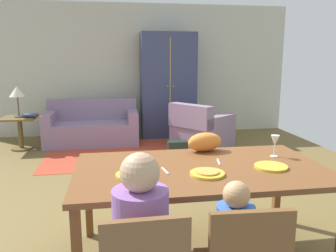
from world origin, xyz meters
TOP-DOWN VIEW (x-y plane):
  - ground_plane at (0.00, 0.44)m, footprint 6.43×6.08m
  - back_wall at (0.00, 3.53)m, footprint 6.43×0.10m
  - dining_table at (0.11, -1.29)m, footprint 1.91×1.08m
  - plate_near_man at (-0.42, -1.41)m, footprint 0.25×0.25m
  - pizza_near_man at (-0.42, -1.41)m, footprint 0.17×0.17m
  - plate_near_child at (0.11, -1.47)m, footprint 0.25×0.25m
  - pizza_near_child at (0.11, -1.47)m, footprint 0.17×0.17m
  - plate_near_woman at (0.63, -1.39)m, footprint 0.25×0.25m
  - wine_glass at (0.80, -1.11)m, footprint 0.07×0.07m
  - fork at (-0.18, -1.34)m, footprint 0.04×0.15m
  - knife at (0.28, -1.19)m, footprint 0.05×0.17m
  - cat at (0.26, -0.85)m, footprint 0.34×0.21m
  - area_rug at (-0.38, 1.86)m, footprint 2.60×1.80m
  - couch at (-0.96, 2.71)m, footprint 1.70×0.86m
  - armchair at (0.97, 2.02)m, footprint 1.20×1.20m
  - armoire at (0.56, 3.14)m, footprint 1.10×0.59m
  - side_table at (-2.19, 2.46)m, footprint 0.56×0.56m
  - table_lamp at (-2.19, 2.46)m, footprint 0.26×0.26m
  - book_lower at (-1.99, 2.50)m, footprint 0.22×0.16m
  - book_upper at (-2.00, 2.42)m, footprint 0.22×0.16m
  - handbag at (0.47, 1.56)m, footprint 0.32×0.16m

SIDE VIEW (x-z plane):
  - ground_plane at x=0.00m, z-range -0.02..0.00m
  - area_rug at x=-0.38m, z-range 0.00..0.01m
  - handbag at x=0.47m, z-range 0.00..0.26m
  - couch at x=-0.96m, z-range -0.11..0.71m
  - armchair at x=0.97m, z-range -0.09..0.73m
  - side_table at x=-2.19m, z-range 0.09..0.67m
  - book_lower at x=-1.99m, z-range 0.58..0.61m
  - book_upper at x=-2.00m, z-range 0.61..0.64m
  - dining_table at x=0.11m, z-range 0.32..1.08m
  - fork at x=-0.18m, z-range 0.76..0.77m
  - knife at x=0.28m, z-range 0.76..0.77m
  - plate_near_man at x=-0.42m, z-range 0.76..0.78m
  - plate_near_child at x=0.11m, z-range 0.76..0.78m
  - plate_near_woman at x=0.63m, z-range 0.76..0.78m
  - pizza_near_man at x=-0.42m, z-range 0.78..0.79m
  - pizza_near_child at x=0.11m, z-range 0.78..0.79m
  - cat at x=0.26m, z-range 0.76..0.93m
  - wine_glass at x=0.80m, z-range 0.80..0.99m
  - table_lamp at x=-2.19m, z-range 0.74..1.28m
  - armoire at x=0.56m, z-range 0.00..2.10m
  - back_wall at x=0.00m, z-range 0.00..2.70m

